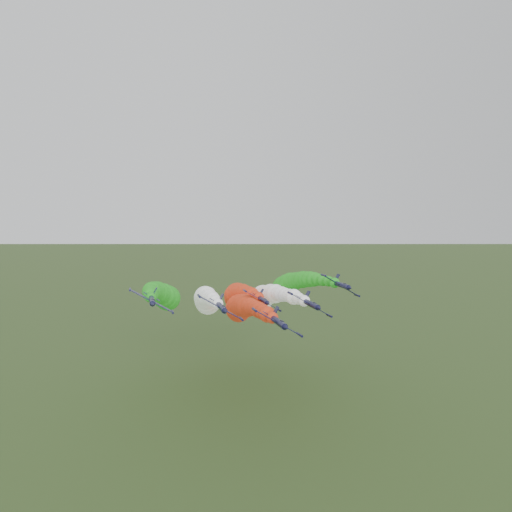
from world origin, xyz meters
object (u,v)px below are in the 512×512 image
at_px(jet_lead, 241,308).
at_px(jet_inner_right, 265,297).
at_px(jet_outer_left, 162,295).
at_px(jet_trail, 237,295).
at_px(jet_outer_right, 289,285).
at_px(jet_inner_left, 206,299).

distance_m(jet_lead, jet_inner_right, 14.00).
xyz_separation_m(jet_outer_left, jet_trail, (25.04, 9.97, -2.47)).
distance_m(jet_outer_left, jet_outer_right, 41.58).
bearing_deg(jet_lead, jet_inner_left, 121.60).
height_order(jet_inner_left, jet_outer_left, jet_outer_left).
height_order(jet_lead, jet_outer_right, jet_outer_right).
xyz_separation_m(jet_lead, jet_inner_right, (9.50, 10.24, 0.94)).
relative_size(jet_inner_right, jet_trail, 1.00).
height_order(jet_outer_right, jet_trail, jet_outer_right).
xyz_separation_m(jet_lead, jet_outer_left, (-20.59, 18.66, 1.42)).
bearing_deg(jet_inner_left, jet_outer_right, 18.50).
height_order(jet_outer_left, jet_outer_right, jet_outer_right).
xyz_separation_m(jet_inner_left, jet_outer_left, (-12.74, 5.90, 0.83)).
bearing_deg(jet_lead, jet_inner_right, 47.14).
distance_m(jet_inner_left, jet_inner_right, 17.54).
relative_size(jet_outer_right, jet_trail, 1.00).
bearing_deg(jet_outer_right, jet_inner_right, -133.03).
relative_size(jet_inner_right, jet_outer_left, 1.00).
xyz_separation_m(jet_inner_left, jet_outer_right, (28.65, 9.58, 2.07)).
height_order(jet_inner_right, jet_outer_right, jet_outer_right).
distance_m(jet_lead, jet_inner_left, 14.99).
bearing_deg(jet_inner_left, jet_inner_right, -8.26).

